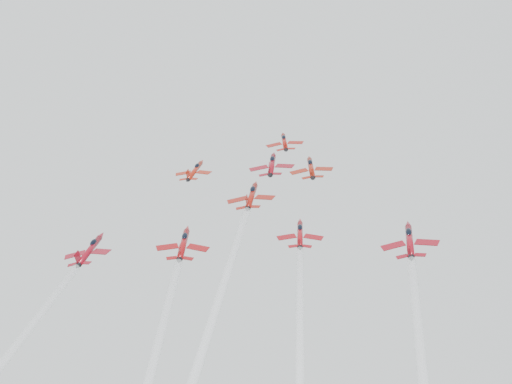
# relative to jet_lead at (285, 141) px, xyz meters

# --- Properties ---
(jet_lead) EXTENTS (9.34, 11.59, 8.55)m
(jet_lead) POSITION_rel_jet_lead_xyz_m (0.00, 0.00, 0.00)
(jet_lead) COLOR #A0160F
(jet_row2_left) EXTENTS (8.83, 10.95, 8.08)m
(jet_row2_left) POSITION_rel_jet_lead_xyz_m (-19.45, -13.18, -9.42)
(jet_row2_left) COLOR #A92110
(jet_row2_center) EXTENTS (10.49, 13.02, 9.61)m
(jet_row2_center) POSITION_rel_jet_lead_xyz_m (-1.69, -11.45, -8.17)
(jet_row2_center) COLOR maroon
(jet_row2_right) EXTENTS (9.80, 12.16, 8.97)m
(jet_row2_right) POSITION_rel_jet_lead_xyz_m (7.44, -13.55, -9.67)
(jet_row2_right) COLOR #9C1E0E
(jet_center) EXTENTS (10.29, 91.93, 66.21)m
(jet_center) POSITION_rel_jet_lead_xyz_m (-4.30, -65.43, -46.82)
(jet_center) COLOR #9C180E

